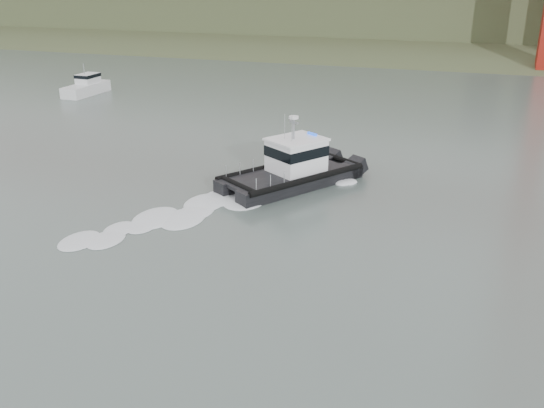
{
  "coord_description": "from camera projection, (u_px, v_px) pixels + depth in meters",
  "views": [
    {
      "loc": [
        8.54,
        -22.64,
        14.45
      ],
      "look_at": [
        -1.21,
        6.42,
        2.4
      ],
      "focal_mm": 40.0,
      "sensor_mm": 36.0,
      "label": 1
    }
  ],
  "objects": [
    {
      "name": "patrol_boat",
      "position": [
        293.0,
        167.0,
        42.54
      ],
      "size": [
        9.01,
        10.91,
        5.12
      ],
      "rotation": [
        0.0,
        0.0,
        -0.58
      ],
      "color": "black",
      "rests_on": "ground"
    },
    {
      "name": "ground",
      "position": [
        253.0,
        304.0,
        27.79
      ],
      "size": [
        400.0,
        400.0,
        0.0
      ],
      "primitive_type": "plane",
      "color": "#48554F",
      "rests_on": "ground"
    },
    {
      "name": "headlands",
      "position": [
        446.0,
        2.0,
        135.93
      ],
      "size": [
        500.0,
        105.36,
        27.12
      ],
      "color": "#3E4B2B",
      "rests_on": "ground"
    },
    {
      "name": "motorboat",
      "position": [
        87.0,
        86.0,
        73.05
      ],
      "size": [
        2.49,
        6.96,
        3.79
      ],
      "rotation": [
        0.0,
        0.0,
        -0.03
      ],
      "color": "silver",
      "rests_on": "ground"
    }
  ]
}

